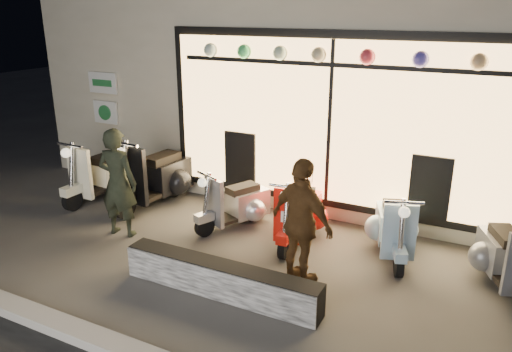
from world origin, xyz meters
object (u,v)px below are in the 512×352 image
(graffiti_barrier, at_px, (221,279))
(woman, at_px, (302,223))
(scooter_silver, at_px, (240,203))
(man, at_px, (118,183))
(scooter_red, at_px, (300,212))

(graffiti_barrier, height_order, woman, woman)
(scooter_silver, height_order, man, man)
(graffiti_barrier, xyz_separation_m, scooter_silver, (-0.74, 1.82, 0.16))
(scooter_red, distance_m, man, 2.64)
(graffiti_barrier, height_order, man, man)
(scooter_silver, bearing_deg, man, -117.87)
(graffiti_barrier, distance_m, man, 2.34)
(graffiti_barrier, xyz_separation_m, scooter_red, (0.23, 1.84, 0.19))
(scooter_red, height_order, man, man)
(scooter_silver, xyz_separation_m, scooter_red, (0.97, 0.01, 0.03))
(graffiti_barrier, bearing_deg, woman, 43.94)
(woman, bearing_deg, man, 20.77)
(scooter_red, height_order, woman, woman)
(graffiti_barrier, height_order, scooter_red, scooter_red)
(scooter_red, bearing_deg, scooter_silver, 175.30)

